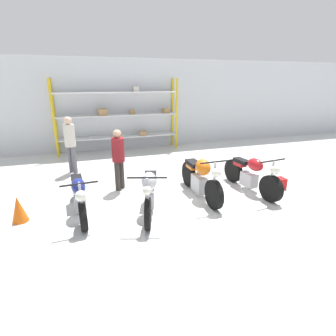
{
  "coord_description": "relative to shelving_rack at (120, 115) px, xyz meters",
  "views": [
    {
      "loc": [
        -1.86,
        -5.42,
        2.75
      ],
      "look_at": [
        0.0,
        0.4,
        0.7
      ],
      "focal_mm": 28.0,
      "sensor_mm": 36.0,
      "label": 1
    }
  ],
  "objects": [
    {
      "name": "shelving_rack",
      "position": [
        0.0,
        0.0,
        0.0
      ],
      "size": [
        4.79,
        0.63,
        2.83
      ],
      "color": "gold",
      "rests_on": "ground_plane"
    },
    {
      "name": "motorcycle_silver",
      "position": [
        -0.17,
        -5.5,
        -0.95
      ],
      "size": [
        0.91,
        2.03,
        1.05
      ],
      "rotation": [
        0.0,
        0.0,
        -1.87
      ],
      "color": "black",
      "rests_on": "ground_plane"
    },
    {
      "name": "person_near_rack",
      "position": [
        -1.84,
        -2.28,
        -0.42
      ],
      "size": [
        0.45,
        0.45,
        1.74
      ],
      "rotation": [
        0.0,
        0.0,
        3.87
      ],
      "color": "#595960",
      "rests_on": "ground_plane"
    },
    {
      "name": "person_browsing",
      "position": [
        -0.63,
        -4.05,
        -0.52
      ],
      "size": [
        0.45,
        0.45,
        1.59
      ],
      "rotation": [
        0.0,
        0.0,
        2.33
      ],
      "color": "#38332D",
      "rests_on": "ground_plane"
    },
    {
      "name": "motorcycle_blue",
      "position": [
        -1.63,
        -5.13,
        -1.02
      ],
      "size": [
        0.68,
        2.03,
        0.95
      ],
      "rotation": [
        0.0,
        0.0,
        -1.49
      ],
      "color": "black",
      "rests_on": "ground_plane"
    },
    {
      "name": "traffic_cone",
      "position": [
        -2.81,
        -5.13,
        -1.17
      ],
      "size": [
        0.32,
        0.32,
        0.55
      ],
      "color": "orange",
      "rests_on": "ground_plane"
    },
    {
      "name": "motorcycle_orange",
      "position": [
        1.21,
        -5.1,
        -0.96
      ],
      "size": [
        0.67,
        2.1,
        1.1
      ],
      "rotation": [
        0.0,
        0.0,
        -1.55
      ],
      "color": "black",
      "rests_on": "ground_plane"
    },
    {
      "name": "ground_plane",
      "position": [
        0.48,
        -5.16,
        -1.45
      ],
      "size": [
        30.0,
        30.0,
        0.0
      ],
      "primitive_type": "plane",
      "color": "silver"
    },
    {
      "name": "back_wall",
      "position": [
        0.48,
        0.37,
        0.35
      ],
      "size": [
        30.0,
        0.08,
        3.6
      ],
      "color": "silver",
      "rests_on": "ground_plane"
    },
    {
      "name": "motorcycle_red",
      "position": [
        2.59,
        -5.2,
        -1.0
      ],
      "size": [
        0.75,
        2.08,
        1.02
      ],
      "rotation": [
        0.0,
        0.0,
        -1.46
      ],
      "color": "black",
      "rests_on": "ground_plane"
    },
    {
      "name": "toolbox",
      "position": [
        3.37,
        -5.29,
        -1.31
      ],
      "size": [
        0.44,
        0.26,
        0.28
      ],
      "color": "red",
      "rests_on": "ground_plane"
    }
  ]
}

